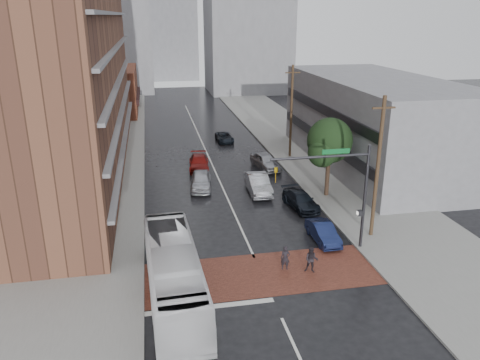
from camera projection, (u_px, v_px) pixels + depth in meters
name	position (u px, v px, depth m)	size (l,w,h in m)	color
ground	(264.00, 278.00, 27.93)	(160.00, 160.00, 0.00)	black
crosswalk	(262.00, 274.00, 28.39)	(14.00, 5.00, 0.02)	brown
sidewalk_west	(101.00, 164.00, 49.00)	(9.00, 90.00, 0.15)	gray
sidewalk_east	(310.00, 153.00, 53.11)	(9.00, 90.00, 0.15)	gray
apartment_block	(57.00, 25.00, 42.99)	(10.00, 44.00, 28.00)	brown
storefront_west	(111.00, 90.00, 74.62)	(8.00, 16.00, 7.00)	brown
building_east	(375.00, 122.00, 47.90)	(11.00, 26.00, 9.00)	gray
distant_tower_west	(103.00, 9.00, 92.32)	(18.00, 16.00, 32.00)	gray
distant_tower_center	(171.00, 28.00, 111.90)	(12.00, 10.00, 24.00)	gray
street_tree	(330.00, 143.00, 39.02)	(4.20, 4.10, 6.90)	#332319
signal_mast	(345.00, 184.00, 29.71)	(6.50, 0.30, 7.20)	#2D2D33
utility_pole_near	(378.00, 168.00, 31.49)	(1.60, 0.26, 10.00)	#473321
utility_pole_far	(291.00, 111.00, 50.01)	(1.60, 0.26, 10.00)	#473321
transit_bus	(174.00, 274.00, 25.38)	(2.66, 11.36, 3.16)	white
pedestrian_a	(285.00, 258.00, 28.66)	(0.57, 0.37, 1.55)	black
pedestrian_b	(311.00, 260.00, 28.33)	(0.81, 0.63, 1.67)	black
car_travel_a	(201.00, 181.00, 42.09)	(1.83, 4.56, 1.55)	#ADAEB5
car_travel_b	(258.00, 184.00, 41.12)	(1.75, 5.02, 1.65)	#B9BBC1
car_travel_c	(199.00, 163.00, 47.43)	(1.94, 4.78, 1.39)	maroon
suv_travel	(224.00, 137.00, 57.90)	(1.88, 4.08, 1.13)	black
car_parked_near	(323.00, 232.00, 32.35)	(1.36, 3.90, 1.29)	#121A3F
car_parked_mid	(301.00, 200.00, 37.96)	(1.83, 4.49, 1.30)	black
car_parked_far	(266.00, 161.00, 47.62)	(1.90, 4.72, 1.61)	#95969C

